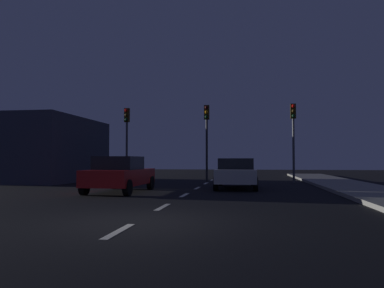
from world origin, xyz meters
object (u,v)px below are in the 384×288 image
(car_adjacent_lane, at_px, (120,174))
(car_stopped_ahead, at_px, (236,173))
(traffic_signal_left, at_px, (127,130))
(traffic_signal_right, at_px, (293,127))
(traffic_signal_center, at_px, (207,128))

(car_adjacent_lane, bearing_deg, car_stopped_ahead, 31.92)
(traffic_signal_left, distance_m, traffic_signal_right, 10.48)
(car_stopped_ahead, bearing_deg, traffic_signal_left, 146.69)
(car_stopped_ahead, bearing_deg, traffic_signal_center, 112.66)
(traffic_signal_left, bearing_deg, car_stopped_ahead, -33.31)
(car_adjacent_lane, bearing_deg, traffic_signal_left, 106.47)
(traffic_signal_center, relative_size, traffic_signal_right, 1.01)
(traffic_signal_left, xyz_separation_m, car_stopped_ahead, (7.17, -4.71, -2.58))
(traffic_signal_right, bearing_deg, traffic_signal_left, -180.00)
(traffic_signal_left, bearing_deg, car_adjacent_lane, -73.53)
(traffic_signal_center, bearing_deg, traffic_signal_right, -0.00)
(traffic_signal_center, bearing_deg, car_stopped_ahead, -67.34)
(traffic_signal_left, xyz_separation_m, car_adjacent_lane, (2.29, -7.75, -2.55))
(traffic_signal_center, distance_m, traffic_signal_right, 5.28)
(traffic_signal_left, relative_size, traffic_signal_center, 0.98)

